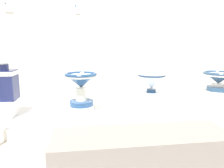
{
  "coord_description": "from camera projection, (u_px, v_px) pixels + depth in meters",
  "views": [
    {
      "loc": [
        1.76,
        0.04,
        0.95
      ],
      "look_at": [
        2.13,
        2.68,
        0.48
      ],
      "focal_mm": 33.14,
      "sensor_mm": 36.0,
      "label": 1
    }
  ],
  "objects": [
    {
      "name": "info_placard_first",
      "position": [
        9.0,
        7.0,
        2.84
      ],
      "size": [
        0.11,
        0.01,
        0.14
      ],
      "color": "white"
    },
    {
      "name": "antique_toilet_squat_floral",
      "position": [
        219.0,
        78.0,
        2.9
      ],
      "size": [
        0.42,
        0.42,
        0.27
      ],
      "color": "navy",
      "rests_on": "plinth_block_squat_floral"
    },
    {
      "name": "museum_bench",
      "position": [
        141.0,
        162.0,
        1.38
      ],
      "size": [
        1.16,
        0.36,
        0.4
      ],
      "primitive_type": "cube",
      "color": "gray",
      "rests_on": "ground_plane"
    },
    {
      "name": "info_placard_second",
      "position": [
        78.0,
        9.0,
        2.97
      ],
      "size": [
        0.09,
        0.01,
        0.14
      ],
      "color": "white"
    },
    {
      "name": "plinth_block_squat_floral",
      "position": [
        217.0,
        99.0,
        2.95
      ],
      "size": [
        0.29,
        0.33,
        0.23
      ],
      "primitive_type": "cube",
      "color": "white",
      "rests_on": "display_platform"
    },
    {
      "name": "antique_toilet_leftmost",
      "position": [
        81.0,
        83.0,
        2.63
      ],
      "size": [
        0.41,
        0.41,
        0.43
      ],
      "color": "navy",
      "rests_on": "plinth_block_leftmost"
    },
    {
      "name": "plinth_block_leftmost",
      "position": [
        82.0,
        109.0,
        2.68
      ],
      "size": [
        0.29,
        0.39,
        0.09
      ],
      "primitive_type": "cube",
      "color": "white",
      "rests_on": "display_platform"
    },
    {
      "name": "antique_toilet_broad_patterned",
      "position": [
        152.0,
        80.0,
        2.86
      ],
      "size": [
        0.39,
        0.39,
        0.33
      ],
      "color": "silver",
      "rests_on": "plinth_block_broad_patterned"
    },
    {
      "name": "display_platform",
      "position": [
        117.0,
        115.0,
        2.78
      ],
      "size": [
        3.79,
        1.01,
        0.12
      ],
      "primitive_type": "cube",
      "color": "white",
      "rests_on": "ground_plane"
    },
    {
      "name": "wall_back",
      "position": [
        111.0,
        9.0,
        3.07
      ],
      "size": [
        4.59,
        0.06,
        3.05
      ],
      "primitive_type": "cube",
      "color": "white",
      "rests_on": "ground_plane"
    },
    {
      "name": "plinth_block_broad_patterned",
      "position": [
        151.0,
        102.0,
        2.91
      ],
      "size": [
        0.35,
        0.38,
        0.17
      ],
      "primitive_type": "cube",
      "color": "white",
      "rests_on": "display_platform"
    },
    {
      "name": "plinth_block_tall_cobalt",
      "position": [
        1.0,
        108.0,
        2.5
      ],
      "size": [
        0.3,
        0.34,
        0.21
      ],
      "primitive_type": "cube",
      "color": "white",
      "rests_on": "display_platform"
    }
  ]
}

